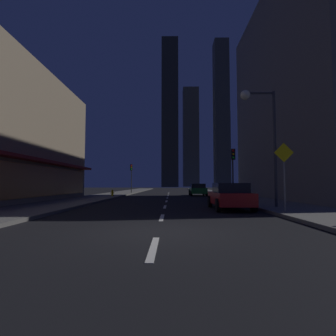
{
  "coord_description": "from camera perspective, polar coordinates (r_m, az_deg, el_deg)",
  "views": [
    {
      "loc": [
        0.39,
        -7.79,
        1.39
      ],
      "look_at": [
        0.0,
        23.71,
        3.33
      ],
      "focal_mm": 28.12,
      "sensor_mm": 36.0,
      "label": 1
    }
  ],
  "objects": [
    {
      "name": "skyscraper_distant_tall",
      "position": [
        130.31,
        0.42,
        12.07
      ],
      "size": [
        8.02,
        5.61,
        72.82
      ],
      "primitive_type": "cube",
      "color": "#333126",
      "rests_on": "ground"
    },
    {
      "name": "street_lamp_right",
      "position": [
        15.94,
        19.24,
        10.01
      ],
      "size": [
        1.96,
        0.56,
        6.58
      ],
      "color": "#38383D",
      "rests_on": "sidewalk_right"
    },
    {
      "name": "fire_hydrant_far_left",
      "position": [
        28.78,
        -11.97,
        -5.31
      ],
      "size": [
        0.42,
        0.3,
        0.65
      ],
      "color": "gold",
      "rests_on": "sidewalk_left"
    },
    {
      "name": "skyscraper_distant_short",
      "position": [
        135.37,
        11.5,
        11.57
      ],
      "size": [
        6.99,
        7.95,
        72.94
      ],
      "primitive_type": "cube",
      "color": "#494537",
      "rests_on": "ground"
    },
    {
      "name": "skyscraper_distant_slender",
      "position": [
        170.07,
        12.31,
        4.07
      ],
      "size": [
        5.68,
        6.74,
        47.24
      ],
      "primitive_type": "cube",
      "color": "#2E2C22",
      "rests_on": "ground"
    },
    {
      "name": "sidewalk_left",
      "position": [
        40.49,
        -9.85,
        -5.33
      ],
      "size": [
        4.0,
        76.0,
        0.15
      ],
      "primitive_type": "cube",
      "color": "#605E59",
      "rests_on": "ground"
    },
    {
      "name": "lane_marking_center",
      "position": [
        24.03,
        -0.22,
        -6.83
      ],
      "size": [
        0.16,
        38.6,
        0.01
      ],
      "color": "silver",
      "rests_on": "ground"
    },
    {
      "name": "building_apartment_right",
      "position": [
        28.87,
        30.89,
        13.66
      ],
      "size": [
        11.0,
        20.0,
        19.35
      ],
      "primitive_type": "cube",
      "color": "slate",
      "rests_on": "ground"
    },
    {
      "name": "traffic_light_far_left",
      "position": [
        39.12,
        -7.95,
        -0.85
      ],
      "size": [
        0.32,
        0.48,
        4.2
      ],
      "color": "#2D2D2D",
      "rests_on": "sidewalk_left"
    },
    {
      "name": "skyscraper_distant_mid",
      "position": [
        153.49,
        4.95,
        6.64
      ],
      "size": [
        8.96,
        8.59,
        56.85
      ],
      "primitive_type": "cube",
      "color": "#625D49",
      "rests_on": "ground"
    },
    {
      "name": "sidewalk_right",
      "position": [
        40.35,
        10.18,
        -5.33
      ],
      "size": [
        4.0,
        76.0,
        0.15
      ],
      "primitive_type": "cube",
      "color": "#605E59",
      "rests_on": "ground"
    },
    {
      "name": "car_parked_far",
      "position": [
        32.1,
        6.47,
        -4.66
      ],
      "size": [
        1.98,
        4.24,
        1.45
      ],
      "color": "#1E722D",
      "rests_on": "ground"
    },
    {
      "name": "pedestrian_crossing_sign",
      "position": [
        13.24,
        23.87,
        -0.51
      ],
      "size": [
        0.91,
        0.08,
        3.15
      ],
      "color": "slate",
      "rests_on": "sidewalk_right"
    },
    {
      "name": "traffic_light_near_right",
      "position": [
        22.36,
        13.92,
        1.2
      ],
      "size": [
        0.32,
        0.48,
        4.2
      ],
      "color": "#2D2D2D",
      "rests_on": "sidewalk_right"
    },
    {
      "name": "car_parked_near",
      "position": [
        14.89,
        13.23,
        -5.93
      ],
      "size": [
        1.98,
        4.24,
        1.45
      ],
      "color": "#B21919",
      "rests_on": "ground"
    },
    {
      "name": "ground_plane",
      "position": [
        39.82,
        0.15,
        -5.6
      ],
      "size": [
        78.0,
        136.0,
        0.1
      ],
      "primitive_type": "cube",
      "color": "black"
    }
  ]
}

